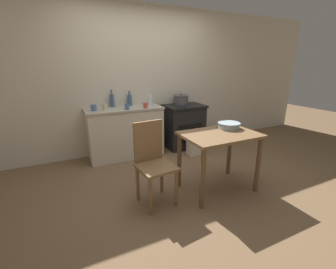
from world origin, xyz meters
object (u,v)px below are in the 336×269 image
work_table (219,144)px  chair (153,161)px  cup_center_left (127,107)px  flour_sack (194,146)px  cup_center_right (94,108)px  bottle_left (112,100)px  cup_center (145,106)px  bottle_far_left (150,100)px  cup_mid_right (105,107)px  stove (183,126)px  mixing_bowl_large (229,125)px  bottle_mid_left (130,100)px  stock_pot (181,100)px

work_table → chair: (-0.84, 0.12, -0.12)m
cup_center_left → flour_sack: bearing=-15.5°
cup_center_right → bottle_left: bearing=31.1°
bottle_left → cup_center: bottle_left is taller
cup_center → flour_sack: bearing=-21.0°
bottle_left → cup_center: 0.59m
bottle_far_left → cup_center_right: bottle_far_left is taller
cup_center_left → bottle_left: bearing=114.7°
bottle_far_left → cup_mid_right: bearing=-174.2°
stove → chair: bearing=-130.1°
stove → mixing_bowl_large: size_ratio=2.83×
bottle_left → cup_center_left: (0.16, -0.35, -0.07)m
chair → cup_center: 1.41m
chair → bottle_left: (-0.08, 1.65, 0.47)m
stove → bottle_mid_left: bottle_mid_left is taller
bottle_mid_left → cup_center: 0.39m
flour_sack → bottle_far_left: 1.15m
flour_sack → mixing_bowl_large: mixing_bowl_large is taller
stove → bottle_mid_left: size_ratio=3.27×
mixing_bowl_large → bottle_mid_left: bearing=117.6°
stock_pot → bottle_left: bearing=174.5°
flour_sack → bottle_left: (-1.28, 0.66, 0.83)m
stove → bottle_far_left: (-0.66, 0.05, 0.54)m
mixing_bowl_large → bottle_far_left: bearing=109.0°
mixing_bowl_large → chair: bearing=-179.4°
stove → chair: size_ratio=0.86×
mixing_bowl_large → bottle_left: 2.02m
mixing_bowl_large → cup_center_right: (-1.50, 1.43, 0.11)m
stock_pot → cup_center_left: (-1.12, -0.22, -0.01)m
work_table → cup_mid_right: size_ratio=9.47×
mixing_bowl_large → cup_mid_right: 1.95m
stock_pot → cup_mid_right: size_ratio=2.88×
stove → cup_center: 0.98m
cup_center → cup_mid_right: size_ratio=0.89×
bottle_left → cup_center_right: bottle_left is taller
work_table → chair: bearing=171.8°
bottle_left → flour_sack: bearing=-27.2°
work_table → chair: 0.86m
stove → cup_center_right: 1.72m
bottle_far_left → cup_center_left: bottle_far_left is taller
flour_sack → cup_center_left: cup_center_left is taller
flour_sack → bottle_far_left: (-0.63, 0.52, 0.80)m
mixing_bowl_large → cup_center_right: 2.08m
cup_center_left → cup_center_right: (-0.49, 0.15, 0.00)m
chair → cup_center: (0.40, 1.30, 0.40)m
work_table → cup_center_right: size_ratio=9.54×
mixing_bowl_large → bottle_left: (-1.17, 1.64, 0.18)m
cup_center_left → cup_center: (0.32, -0.00, -0.00)m
flour_sack → bottle_mid_left: bearing=145.7°
cup_center_right → cup_mid_right: (0.17, -0.01, 0.00)m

